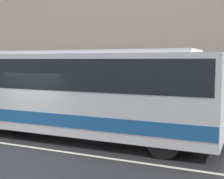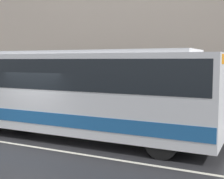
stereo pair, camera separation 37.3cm
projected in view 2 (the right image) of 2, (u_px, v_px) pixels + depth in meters
ground_plane at (23, 145)px, 10.79m from camera, size 60.00×60.00×0.00m
sidewalk at (98, 118)px, 15.58m from camera, size 60.00×2.74×0.12m
building_facade at (112, 1)px, 16.37m from camera, size 60.00×0.35×12.50m
lane_stripe at (23, 145)px, 10.79m from camera, size 54.00×0.14×0.01m
transit_bus at (68, 89)px, 11.94m from camera, size 11.40×2.60×3.28m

